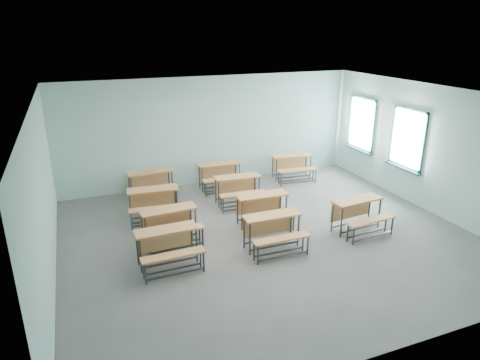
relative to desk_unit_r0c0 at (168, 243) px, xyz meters
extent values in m
cube|color=slate|center=(2.37, 0.42, -0.53)|extent=(9.00, 8.00, 0.02)
cube|color=white|center=(2.37, 0.42, 2.69)|extent=(9.00, 8.00, 0.02)
cube|color=#ADD9D0|center=(2.37, 4.43, 1.08)|extent=(9.00, 0.02, 3.20)
cube|color=#ADD9D0|center=(2.37, -3.59, 1.08)|extent=(9.00, 0.02, 3.20)
cube|color=#ADD9D0|center=(-2.14, 0.42, 1.08)|extent=(0.02, 8.00, 3.20)
cube|color=#ADD9D0|center=(6.88, 0.42, 1.08)|extent=(0.02, 8.00, 3.20)
cube|color=#194748|center=(6.84, 3.22, 0.41)|extent=(0.06, 1.20, 0.06)
cube|color=#194748|center=(6.84, 3.22, 1.95)|extent=(0.06, 1.20, 0.06)
cube|color=#194748|center=(6.84, 2.65, 1.18)|extent=(0.06, 0.06, 1.60)
cube|color=#194748|center=(6.84, 3.79, 1.18)|extent=(0.06, 0.06, 1.60)
cube|color=#194748|center=(6.84, 3.22, 1.18)|extent=(0.04, 0.04, 1.48)
cube|color=#194748|center=(6.84, 3.22, 1.18)|extent=(0.04, 1.08, 0.04)
cube|color=#194748|center=(6.80, 3.22, 0.35)|extent=(0.14, 1.28, 0.04)
cube|color=white|center=(6.87, 3.22, 1.18)|extent=(0.01, 1.08, 1.48)
cube|color=#194748|center=(6.84, 1.22, 0.41)|extent=(0.06, 1.20, 0.06)
cube|color=#194748|center=(6.84, 1.22, 1.95)|extent=(0.06, 1.20, 0.06)
cube|color=#194748|center=(6.84, 0.65, 1.18)|extent=(0.06, 0.06, 1.60)
cube|color=#194748|center=(6.84, 1.79, 1.18)|extent=(0.06, 0.06, 1.60)
cube|color=#194748|center=(6.84, 1.22, 1.18)|extent=(0.04, 0.04, 1.48)
cube|color=#194748|center=(6.84, 1.22, 1.18)|extent=(0.04, 1.08, 0.04)
cube|color=#194748|center=(6.80, 1.22, 0.35)|extent=(0.14, 1.28, 0.04)
cube|color=white|center=(6.87, 1.22, 1.18)|extent=(0.01, 1.08, 1.48)
cube|color=#CF854A|center=(0.00, 0.11, 0.23)|extent=(1.24, 0.44, 0.04)
cube|color=#CF854A|center=(-0.01, 0.30, -0.08)|extent=(1.17, 0.05, 0.42)
cylinder|color=#36383A|center=(-0.56, -0.07, -0.15)|extent=(0.04, 0.04, 0.73)
cylinder|color=#36383A|center=(0.57, -0.04, -0.15)|extent=(0.04, 0.04, 0.73)
cylinder|color=#36383A|center=(-0.57, 0.26, -0.15)|extent=(0.04, 0.04, 0.73)
cylinder|color=#36383A|center=(0.56, 0.29, -0.15)|extent=(0.04, 0.04, 0.73)
cube|color=#36383A|center=(0.00, -0.05, -0.42)|extent=(1.13, 0.06, 0.03)
cube|color=#36383A|center=(-0.01, 0.28, -0.42)|extent=(1.13, 0.06, 0.03)
cube|color=#CF854A|center=(0.01, -0.38, -0.07)|extent=(1.24, 0.29, 0.04)
cylinder|color=#36383A|center=(-0.55, -0.49, -0.30)|extent=(0.04, 0.04, 0.43)
cylinder|color=#36383A|center=(0.58, -0.47, -0.30)|extent=(0.04, 0.04, 0.43)
cylinder|color=#36383A|center=(-0.56, -0.30, -0.30)|extent=(0.04, 0.04, 0.43)
cylinder|color=#36383A|center=(0.57, -0.27, -0.30)|extent=(0.04, 0.04, 0.43)
cube|color=#36383A|center=(0.01, -0.48, -0.44)|extent=(1.13, 0.06, 0.03)
cube|color=#36383A|center=(0.01, -0.28, -0.44)|extent=(1.13, 0.06, 0.03)
cube|color=#CF854A|center=(2.23, -0.04, 0.23)|extent=(1.24, 0.43, 0.04)
cube|color=#CF854A|center=(2.23, 0.15, -0.08)|extent=(1.17, 0.04, 0.42)
cylinder|color=#36383A|center=(1.66, -0.20, -0.15)|extent=(0.04, 0.04, 0.73)
cylinder|color=#36383A|center=(2.79, -0.21, -0.15)|extent=(0.04, 0.04, 0.73)
cylinder|color=#36383A|center=(1.67, 0.13, -0.15)|extent=(0.04, 0.04, 0.73)
cylinder|color=#36383A|center=(2.80, 0.11, -0.15)|extent=(0.04, 0.04, 0.73)
cube|color=#36383A|center=(2.23, -0.21, -0.42)|extent=(1.13, 0.05, 0.03)
cube|color=#36383A|center=(2.23, 0.12, -0.42)|extent=(1.13, 0.05, 0.03)
cube|color=#CF854A|center=(2.22, -0.54, -0.07)|extent=(1.23, 0.27, 0.04)
cylinder|color=#36383A|center=(1.66, -0.63, -0.30)|extent=(0.04, 0.04, 0.43)
cylinder|color=#36383A|center=(2.79, -0.64, -0.30)|extent=(0.04, 0.04, 0.43)
cylinder|color=#36383A|center=(1.66, -0.43, -0.30)|extent=(0.04, 0.04, 0.43)
cylinder|color=#36383A|center=(2.79, -0.45, -0.30)|extent=(0.04, 0.04, 0.43)
cube|color=#36383A|center=(2.22, -0.63, -0.44)|extent=(1.13, 0.05, 0.03)
cube|color=#36383A|center=(2.22, -0.44, -0.44)|extent=(1.13, 0.05, 0.03)
cube|color=#CF854A|center=(4.44, 0.00, 0.23)|extent=(1.26, 0.52, 0.04)
cube|color=#CF854A|center=(4.42, 0.18, -0.08)|extent=(1.17, 0.13, 0.42)
cylinder|color=#36383A|center=(3.89, -0.22, -0.15)|extent=(0.04, 0.04, 0.73)
cylinder|color=#36383A|center=(5.02, -0.12, -0.15)|extent=(0.04, 0.04, 0.73)
cylinder|color=#36383A|center=(3.86, 0.11, -0.15)|extent=(0.04, 0.04, 0.73)
cylinder|color=#36383A|center=(4.99, 0.21, -0.15)|extent=(0.04, 0.04, 0.73)
cube|color=#36383A|center=(4.45, -0.17, -0.42)|extent=(1.13, 0.13, 0.03)
cube|color=#36383A|center=(4.42, 0.16, -0.42)|extent=(1.13, 0.13, 0.03)
cube|color=#CF854A|center=(4.48, -0.50, -0.07)|extent=(1.25, 0.37, 0.04)
cylinder|color=#36383A|center=(3.93, -0.64, -0.30)|extent=(0.04, 0.04, 0.43)
cylinder|color=#36383A|center=(5.06, -0.54, -0.30)|extent=(0.04, 0.04, 0.43)
cylinder|color=#36383A|center=(3.91, -0.45, -0.30)|extent=(0.04, 0.04, 0.43)
cylinder|color=#36383A|center=(5.04, -0.35, -0.30)|extent=(0.04, 0.04, 0.43)
cube|color=#36383A|center=(4.49, -0.59, -0.44)|extent=(1.13, 0.13, 0.03)
cube|color=#36383A|center=(4.48, -0.40, -0.44)|extent=(1.13, 0.13, 0.03)
cube|color=#CF854A|center=(0.26, 1.08, 0.23)|extent=(1.26, 0.49, 0.04)
cube|color=#CF854A|center=(0.24, 1.27, -0.08)|extent=(1.17, 0.10, 0.42)
cylinder|color=#36383A|center=(-0.30, 0.88, -0.15)|extent=(0.04, 0.04, 0.73)
cylinder|color=#36383A|center=(0.83, 0.96, -0.15)|extent=(0.04, 0.04, 0.73)
cylinder|color=#36383A|center=(-0.32, 1.21, -0.15)|extent=(0.04, 0.04, 0.73)
cylinder|color=#36383A|center=(0.81, 1.28, -0.15)|extent=(0.04, 0.04, 0.73)
cube|color=#36383A|center=(0.27, 0.92, -0.42)|extent=(1.13, 0.11, 0.03)
cube|color=#36383A|center=(0.25, 1.25, -0.42)|extent=(1.13, 0.11, 0.03)
cube|color=#CF854A|center=(0.29, 0.59, -0.07)|extent=(1.25, 0.34, 0.04)
cylinder|color=#36383A|center=(-0.27, 0.45, -0.30)|extent=(0.04, 0.04, 0.43)
cylinder|color=#36383A|center=(0.86, 0.53, -0.30)|extent=(0.04, 0.04, 0.43)
cylinder|color=#36383A|center=(-0.28, 0.65, -0.30)|extent=(0.04, 0.04, 0.43)
cylinder|color=#36383A|center=(0.85, 0.73, -0.30)|extent=(0.04, 0.04, 0.43)
cube|color=#36383A|center=(0.30, 0.49, -0.44)|extent=(1.13, 0.11, 0.03)
cube|color=#36383A|center=(0.28, 0.69, -0.44)|extent=(1.13, 0.11, 0.03)
cube|color=#CF854A|center=(2.52, 1.09, 0.23)|extent=(1.25, 0.46, 0.04)
cube|color=#CF854A|center=(2.53, 1.28, -0.08)|extent=(1.17, 0.07, 0.42)
cylinder|color=#36383A|center=(1.95, 0.95, -0.15)|extent=(0.04, 0.04, 0.73)
cylinder|color=#36383A|center=(3.08, 0.91, -0.15)|extent=(0.04, 0.04, 0.73)
cylinder|color=#36383A|center=(1.96, 1.28, -0.15)|extent=(0.04, 0.04, 0.73)
cylinder|color=#36383A|center=(3.09, 1.24, -0.15)|extent=(0.04, 0.04, 0.73)
cube|color=#36383A|center=(2.51, 0.93, -0.42)|extent=(1.13, 0.07, 0.03)
cube|color=#36383A|center=(2.53, 1.26, -0.42)|extent=(1.13, 0.07, 0.03)
cube|color=#CF854A|center=(2.50, 0.60, -0.07)|extent=(1.24, 0.30, 0.04)
cylinder|color=#36383A|center=(1.93, 0.53, -0.30)|extent=(0.04, 0.04, 0.43)
cylinder|color=#36383A|center=(3.06, 0.48, -0.30)|extent=(0.04, 0.04, 0.43)
cylinder|color=#36383A|center=(1.94, 0.72, -0.30)|extent=(0.04, 0.04, 0.43)
cylinder|color=#36383A|center=(3.07, 0.68, -0.30)|extent=(0.04, 0.04, 0.43)
cube|color=#36383A|center=(2.50, 0.50, -0.44)|extent=(1.13, 0.07, 0.03)
cube|color=#36383A|center=(2.51, 0.70, -0.44)|extent=(1.13, 0.07, 0.03)
cube|color=#CF854A|center=(0.17, 2.43, 0.23)|extent=(1.27, 0.54, 0.04)
cube|color=#CF854A|center=(0.19, 2.61, -0.08)|extent=(1.17, 0.14, 0.42)
cylinder|color=#36383A|center=(-0.41, 2.32, -0.15)|extent=(0.04, 0.04, 0.73)
cylinder|color=#36383A|center=(0.71, 2.20, -0.15)|extent=(0.04, 0.04, 0.73)
cylinder|color=#36383A|center=(-0.38, 2.65, -0.15)|extent=(0.04, 0.04, 0.73)
cylinder|color=#36383A|center=(0.74, 2.53, -0.15)|extent=(0.04, 0.04, 0.73)
cube|color=#36383A|center=(0.15, 2.26, -0.42)|extent=(1.13, 0.15, 0.03)
cube|color=#36383A|center=(0.18, 2.59, -0.42)|extent=(1.13, 0.15, 0.03)
cube|color=#CF854A|center=(0.11, 1.94, -0.07)|extent=(1.25, 0.39, 0.04)
cylinder|color=#36383A|center=(-0.46, 1.90, -0.30)|extent=(0.04, 0.04, 0.43)
cylinder|color=#36383A|center=(0.66, 1.78, -0.30)|extent=(0.04, 0.04, 0.43)
cylinder|color=#36383A|center=(-0.44, 2.09, -0.30)|extent=(0.04, 0.04, 0.43)
cylinder|color=#36383A|center=(0.69, 1.97, -0.30)|extent=(0.04, 0.04, 0.43)
cube|color=#36383A|center=(0.10, 1.84, -0.44)|extent=(1.13, 0.15, 0.03)
cube|color=#36383A|center=(0.12, 2.03, -0.44)|extent=(1.13, 0.15, 0.03)
cube|color=#CF854A|center=(2.45, 2.54, 0.23)|extent=(1.26, 0.49, 0.04)
cube|color=#CF854A|center=(2.47, 2.73, -0.08)|extent=(1.17, 0.10, 0.42)
cylinder|color=#36383A|center=(1.88, 2.41, -0.15)|extent=(0.04, 0.04, 0.73)
cylinder|color=#36383A|center=(3.01, 2.33, -0.15)|extent=(0.04, 0.04, 0.73)
cylinder|color=#36383A|center=(1.90, 2.74, -0.15)|extent=(0.04, 0.04, 0.73)
cylinder|color=#36383A|center=(3.03, 2.66, -0.15)|extent=(0.04, 0.04, 0.73)
cube|color=#36383A|center=(2.44, 2.37, -0.42)|extent=(1.13, 0.11, 0.03)
cube|color=#36383A|center=(2.46, 2.70, -0.42)|extent=(1.13, 0.11, 0.03)
cube|color=#CF854A|center=(2.42, 2.05, -0.07)|extent=(1.25, 0.34, 0.04)
cylinder|color=#36383A|center=(1.85, 1.99, -0.30)|extent=(0.04, 0.04, 0.43)
cylinder|color=#36383A|center=(2.98, 1.91, -0.30)|extent=(0.04, 0.04, 0.43)
cylinder|color=#36383A|center=(1.86, 2.18, -0.30)|extent=(0.04, 0.04, 0.43)
cylinder|color=#36383A|center=(2.99, 2.10, -0.30)|extent=(0.04, 0.04, 0.43)
cube|color=#36383A|center=(2.41, 1.95, -0.44)|extent=(1.13, 0.11, 0.03)
cube|color=#36383A|center=(2.43, 2.14, -0.44)|extent=(1.13, 0.11, 0.03)
cube|color=#CF854A|center=(0.36, 3.80, 0.23)|extent=(1.25, 0.46, 0.04)
cube|color=#CF854A|center=(0.35, 3.99, -0.08)|extent=(1.17, 0.07, 0.42)
cylinder|color=#36383A|center=(-0.20, 3.62, -0.15)|extent=(0.04, 0.04, 0.73)
cylinder|color=#36383A|center=(0.93, 3.66, -0.15)|extent=(0.04, 0.04, 0.73)
cylinder|color=#36383A|center=(-0.21, 3.94, -0.15)|extent=(0.04, 0.04, 0.73)
cylinder|color=#36383A|center=(0.91, 3.99, -0.15)|extent=(0.04, 0.04, 0.73)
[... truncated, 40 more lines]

